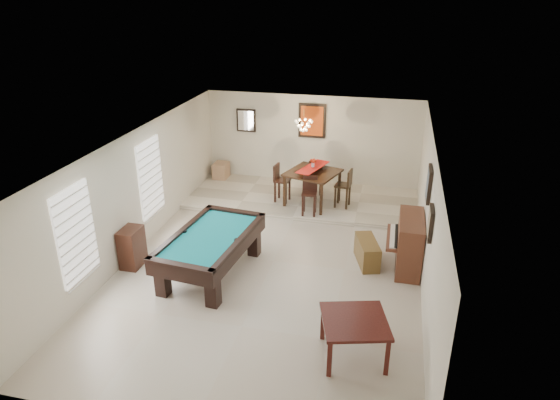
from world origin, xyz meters
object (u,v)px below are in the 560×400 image
at_px(pool_table, 211,255).
at_px(dining_chair_west, 282,183).
at_px(square_table, 354,338).
at_px(corner_bench, 221,170).
at_px(apothecary_chest, 132,247).
at_px(upright_piano, 403,243).
at_px(dining_table, 312,185).
at_px(dining_chair_east, 343,188).
at_px(dining_chair_south, 309,196).
at_px(chandelier, 304,121).
at_px(dining_chair_north, 316,176).
at_px(flower_vase, 313,163).
at_px(piano_bench, 367,252).

xyz_separation_m(pool_table, dining_chair_west, (0.62, 3.61, 0.20)).
distance_m(square_table, corner_bench, 8.07).
bearing_deg(apothecary_chest, upright_piano, 12.79).
height_order(pool_table, dining_table, dining_table).
bearing_deg(dining_chair_east, corner_bench, -100.85).
xyz_separation_m(square_table, dining_chair_east, (-0.81, 5.43, 0.28)).
height_order(dining_chair_south, dining_chair_west, dining_chair_west).
bearing_deg(dining_table, upright_piano, -47.45).
xyz_separation_m(dining_chair_east, chandelier, (-1.09, 0.31, 1.58)).
relative_size(upright_piano, dining_chair_north, 1.37).
distance_m(upright_piano, flower_vase, 3.47).
bearing_deg(apothecary_chest, square_table, -20.08).
height_order(piano_bench, dining_table, dining_table).
relative_size(dining_chair_west, corner_bench, 2.01).
relative_size(piano_bench, apothecary_chest, 1.11).
height_order(upright_piano, dining_chair_west, dining_chair_west).
bearing_deg(dining_chair_north, square_table, 105.23).
height_order(pool_table, dining_chair_south, dining_chair_south).
bearing_deg(dining_chair_west, dining_chair_east, -82.34).
xyz_separation_m(flower_vase, corner_bench, (-2.92, 1.24, -0.88)).
bearing_deg(dining_chair_east, piano_bench, 25.80).
bearing_deg(apothecary_chest, pool_table, 2.79).
bearing_deg(apothecary_chest, dining_chair_south, 44.19).
height_order(apothecary_chest, dining_table, dining_table).
height_order(flower_vase, dining_chair_north, flower_vase).
distance_m(dining_chair_north, dining_chair_east, 1.07).
relative_size(apothecary_chest, chandelier, 1.39).
distance_m(upright_piano, corner_bench, 6.43).
bearing_deg(flower_vase, square_table, -73.64).
xyz_separation_m(dining_table, flower_vase, (-0.00, 0.00, 0.61)).
bearing_deg(chandelier, corner_bench, 160.07).
distance_m(piano_bench, dining_chair_west, 3.47).
distance_m(pool_table, dining_chair_west, 3.67).
relative_size(dining_table, flower_vase, 5.16).
bearing_deg(dining_chair_north, chandelier, 54.51).
bearing_deg(chandelier, square_table, -71.59).
relative_size(dining_chair_north, dining_chair_west, 0.97).
xyz_separation_m(pool_table, corner_bench, (-1.52, 4.88, -0.07)).
bearing_deg(dining_chair_east, dining_chair_west, -81.48).
distance_m(pool_table, upright_piano, 3.88).
distance_m(square_table, dining_chair_west, 5.92).
bearing_deg(piano_bench, dining_chair_south, 130.09).
xyz_separation_m(apothecary_chest, chandelier, (2.78, 4.02, 1.78)).
bearing_deg(dining_chair_west, chandelier, -48.50).
height_order(pool_table, dining_chair_east, dining_chair_east).
bearing_deg(dining_chair_south, upright_piano, -43.62).
distance_m(pool_table, apothecary_chest, 1.69).
relative_size(upright_piano, dining_chair_east, 1.33).
height_order(upright_piano, corner_bench, upright_piano).
xyz_separation_m(dining_chair_west, corner_bench, (-2.14, 1.27, -0.27)).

